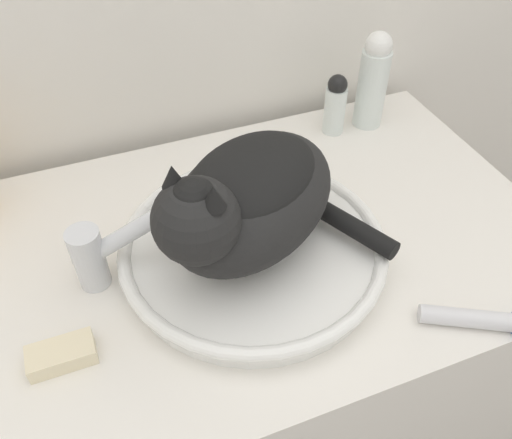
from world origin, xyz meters
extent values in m
cube|color=white|center=(0.00, 0.29, 0.43)|extent=(1.00, 0.59, 0.87)
cylinder|color=white|center=(0.02, 0.26, 0.88)|extent=(0.37, 0.37, 0.03)
torus|color=white|center=(0.02, 0.26, 0.90)|extent=(0.39, 0.39, 0.02)
ellipsoid|color=black|center=(0.02, 0.26, 0.98)|extent=(0.33, 0.30, 0.15)
ellipsoid|color=black|center=(0.02, 0.26, 1.02)|extent=(0.25, 0.23, 0.07)
sphere|color=black|center=(-0.07, 0.20, 1.03)|extent=(0.11, 0.11, 0.11)
sphere|color=black|center=(-0.07, 0.20, 1.06)|extent=(0.06, 0.06, 0.06)
cone|color=black|center=(-0.09, 0.22, 1.08)|extent=(0.03, 0.03, 0.03)
cone|color=black|center=(-0.06, 0.17, 1.08)|extent=(0.03, 0.03, 0.03)
cylinder|color=black|center=(0.14, 0.24, 0.92)|extent=(0.11, 0.19, 0.03)
cylinder|color=silver|center=(-0.21, 0.30, 0.89)|extent=(0.04, 0.04, 0.05)
cylinder|color=silver|center=(-0.14, 0.29, 0.96)|extent=(0.14, 0.05, 0.10)
cylinder|color=silver|center=(-0.21, 0.30, 0.94)|extent=(0.05, 0.05, 0.05)
cylinder|color=silver|center=(0.28, 0.51, 0.91)|extent=(0.04, 0.04, 0.09)
sphere|color=black|center=(0.28, 0.51, 0.97)|extent=(0.04, 0.04, 0.04)
cylinder|color=silver|center=(0.36, 0.51, 0.94)|extent=(0.05, 0.05, 0.15)
sphere|color=white|center=(0.36, 0.51, 1.03)|extent=(0.05, 0.05, 0.05)
cylinder|color=silver|center=(0.24, 0.05, 0.88)|extent=(0.12, 0.08, 0.03)
cube|color=beige|center=(-0.26, 0.18, 0.88)|extent=(0.08, 0.04, 0.02)
camera|label=1|loc=(-0.17, -0.25, 1.46)|focal=38.00mm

